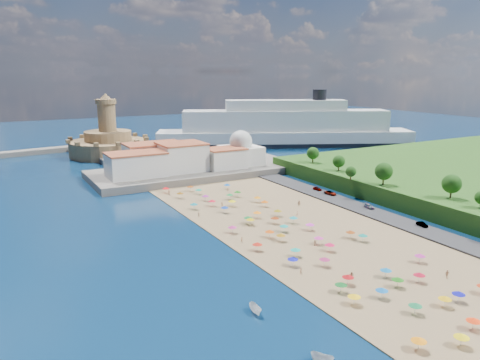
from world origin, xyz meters
TOP-DOWN VIEW (x-y plane):
  - ground at (0.00, 0.00)m, footprint 700.00×700.00m
  - terrace at (10.00, 73.00)m, footprint 90.00×36.00m
  - jetty at (-12.00, 108.00)m, footprint 18.00×70.00m
  - waterfront_buildings at (-3.05, 73.64)m, footprint 57.00×29.00m
  - domed_building at (30.00, 71.00)m, footprint 16.00×16.00m
  - fortress at (-12.00, 138.00)m, footprint 40.00×40.00m
  - cruise_ship at (88.21, 121.33)m, footprint 145.72×85.65m
  - beach_parasols at (-1.11, -10.93)m, footprint 31.43×117.55m
  - beachgoers at (1.09, 2.57)m, footprint 34.45×94.77m
  - moored_boats at (-28.75, -48.30)m, footprint 3.81×21.79m
  - parked_cars at (36.00, -0.30)m, footprint 2.58×71.77m
  - hillside_trees at (48.29, -10.41)m, footprint 14.11×109.42m

SIDE VIEW (x-z plane):
  - ground at x=0.00m, z-range 0.00..0.00m
  - moored_boats at x=-28.75m, z-range -0.03..1.56m
  - beachgoers at x=1.09m, z-range 0.17..2.07m
  - jetty at x=-12.00m, z-range 0.00..2.40m
  - parked_cars at x=36.00m, z-range 0.68..1.99m
  - terrace at x=10.00m, z-range 0.00..3.00m
  - beach_parasols at x=-1.11m, z-range 1.05..3.25m
  - fortress at x=-12.00m, z-range -9.52..22.88m
  - waterfront_buildings at x=-3.05m, z-range 2.38..13.38m
  - domed_building at x=30.00m, z-range 1.47..16.47m
  - cruise_ship at x=88.21m, z-range -6.73..26.26m
  - hillside_trees at x=48.29m, z-range 6.34..13.95m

